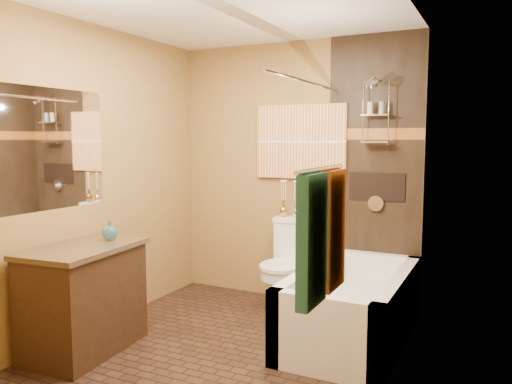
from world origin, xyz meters
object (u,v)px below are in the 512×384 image
Objects in this scene: sunset_painting at (301,142)px; vanity at (84,298)px; bathtub at (352,312)px; toilet at (289,264)px.

sunset_painting is 2.37m from vanity.
sunset_painting is at bearing 135.26° from bathtub.
toilet is (0.00, -0.27, -1.13)m from sunset_painting.
toilet is at bearing -90.00° from sunset_painting.
vanity is at bearing -147.60° from bathtub.
toilet is 0.88× the size of vanity.
vanity is at bearing -118.62° from sunset_painting.
bathtub is at bearing 27.17° from vanity.
vanity is (-0.99, -1.82, -1.15)m from sunset_painting.
toilet reaches higher than vanity.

